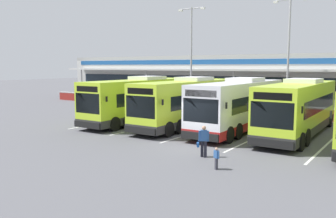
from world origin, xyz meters
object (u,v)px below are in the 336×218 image
pedestrian_with_handbag (203,141)px  lamp_post_west (191,51)px  lamp_post_centre (289,49)px  coach_bus_left_centre (188,103)px  pedestrian_child (216,157)px  coach_bus_centre (240,106)px  coach_bus_right_centre (299,109)px  coach_bus_leftmost (141,100)px

pedestrian_with_handbag → lamp_post_west: (-11.62, 18.29, 5.43)m
lamp_post_centre → pedestrian_with_handbag: bearing=-86.2°
coach_bus_left_centre → pedestrian_with_handbag: coach_bus_left_centre is taller
pedestrian_child → lamp_post_west: 24.51m
coach_bus_centre → pedestrian_with_handbag: 8.49m
pedestrian_with_handbag → coach_bus_centre: bearing=100.6°
coach_bus_right_centre → pedestrian_child: coach_bus_right_centre is taller
coach_bus_right_centre → coach_bus_centre: bearing=-173.8°
pedestrian_child → coach_bus_leftmost: bearing=142.2°
coach_bus_left_centre → pedestrian_child: bearing=-52.6°
coach_bus_centre → lamp_post_centre: bearing=88.5°
coach_bus_leftmost → coach_bus_right_centre: size_ratio=1.00×
pedestrian_with_handbag → pedestrian_child: bearing=-45.8°
lamp_post_centre → coach_bus_centre: bearing=-91.5°
coach_bus_leftmost → coach_bus_left_centre: size_ratio=1.00×
coach_bus_left_centre → coach_bus_centre: 4.09m
coach_bus_left_centre → pedestrian_child: (7.15, -9.35, -1.24)m
coach_bus_centre → pedestrian_child: (3.09, -9.87, -1.24)m
pedestrian_with_handbag → lamp_post_west: lamp_post_west is taller
lamp_post_west → lamp_post_centre: (10.34, 0.74, 0.00)m
coach_bus_left_centre → coach_bus_right_centre: 8.16m
coach_bus_centre → coach_bus_right_centre: size_ratio=1.00×
lamp_post_west → lamp_post_centre: size_ratio=1.00×
lamp_post_centre → lamp_post_west: bearing=-175.9°
lamp_post_west → pedestrian_with_handbag: bearing=-57.6°
coach_bus_left_centre → coach_bus_centre: same height
coach_bus_leftmost → lamp_post_centre: lamp_post_centre is taller
coach_bus_right_centre → lamp_post_centre: lamp_post_centre is taller
coach_bus_right_centre → lamp_post_centre: 11.85m
coach_bus_right_centre → pedestrian_with_handbag: (-2.48, -8.74, -0.93)m
lamp_post_west → pedestrian_child: bearing=-56.5°
coach_bus_centre → lamp_post_west: bearing=135.2°
coach_bus_right_centre → pedestrian_child: size_ratio=12.14×
coach_bus_right_centre → lamp_post_west: 17.62m
coach_bus_leftmost → coach_bus_right_centre: 12.57m
coach_bus_centre → lamp_post_centre: size_ratio=1.11×
pedestrian_with_handbag → lamp_post_centre: (-1.28, 19.03, 5.43)m
coach_bus_centre → coach_bus_leftmost: bearing=-173.8°
coach_bus_centre → coach_bus_right_centre: same height
coach_bus_right_centre → lamp_post_west: (-14.10, 9.56, 4.50)m
coach_bus_left_centre → lamp_post_centre: (4.33, 11.26, 4.50)m
coach_bus_leftmost → coach_bus_centre: bearing=6.2°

